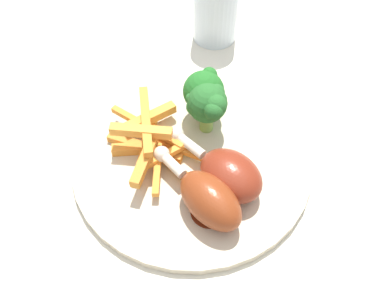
{
  "coord_description": "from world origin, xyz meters",
  "views": [
    {
      "loc": [
        -0.08,
        0.34,
        1.14
      ],
      "look_at": [
        0.02,
        0.06,
        0.75
      ],
      "focal_mm": 38.66,
      "sensor_mm": 36.0,
      "label": 1
    }
  ],
  "objects_px": {
    "dining_table": "(214,177)",
    "dinner_plate": "(192,157)",
    "chicken_drumstick_far": "(228,173)",
    "water_glass": "(216,7)",
    "broccoli_floret_middle": "(205,91)",
    "chicken_drumstick_near": "(207,198)",
    "carrot_fries_pile": "(150,142)",
    "broccoli_floret_front": "(208,104)"
  },
  "relations": [
    {
      "from": "dining_table",
      "to": "dinner_plate",
      "type": "xyz_separation_m",
      "value": [
        0.02,
        0.06,
        0.12
      ]
    },
    {
      "from": "dinner_plate",
      "to": "chicken_drumstick_far",
      "type": "bearing_deg",
      "value": 151.97
    },
    {
      "from": "dining_table",
      "to": "water_glass",
      "type": "bearing_deg",
      "value": -71.37
    },
    {
      "from": "broccoli_floret_middle",
      "to": "chicken_drumstick_far",
      "type": "relative_size",
      "value": 0.51
    },
    {
      "from": "water_glass",
      "to": "chicken_drumstick_near",
      "type": "bearing_deg",
      "value": 105.64
    },
    {
      "from": "dining_table",
      "to": "chicken_drumstick_near",
      "type": "xyz_separation_m",
      "value": [
        -0.02,
        0.12,
        0.15
      ]
    },
    {
      "from": "dining_table",
      "to": "carrot_fries_pile",
      "type": "bearing_deg",
      "value": 45.2
    },
    {
      "from": "dinner_plate",
      "to": "chicken_drumstick_near",
      "type": "relative_size",
      "value": 2.26
    },
    {
      "from": "chicken_drumstick_near",
      "to": "chicken_drumstick_far",
      "type": "xyz_separation_m",
      "value": [
        -0.01,
        -0.04,
        -0.0
      ]
    },
    {
      "from": "dinner_plate",
      "to": "carrot_fries_pile",
      "type": "height_order",
      "value": "carrot_fries_pile"
    },
    {
      "from": "chicken_drumstick_far",
      "to": "water_glass",
      "type": "distance_m",
      "value": 0.29
    },
    {
      "from": "carrot_fries_pile",
      "to": "chicken_drumstick_far",
      "type": "bearing_deg",
      "value": 171.07
    },
    {
      "from": "broccoli_floret_front",
      "to": "water_glass",
      "type": "distance_m",
      "value": 0.2
    },
    {
      "from": "dinner_plate",
      "to": "broccoli_floret_front",
      "type": "bearing_deg",
      "value": -96.78
    },
    {
      "from": "chicken_drumstick_far",
      "to": "broccoli_floret_front",
      "type": "bearing_deg",
      "value": -56.49
    },
    {
      "from": "broccoli_floret_front",
      "to": "broccoli_floret_middle",
      "type": "height_order",
      "value": "broccoli_floret_front"
    },
    {
      "from": "dinner_plate",
      "to": "broccoli_floret_front",
      "type": "height_order",
      "value": "broccoli_floret_front"
    },
    {
      "from": "broccoli_floret_front",
      "to": "carrot_fries_pile",
      "type": "bearing_deg",
      "value": 45.0
    },
    {
      "from": "dining_table",
      "to": "water_glass",
      "type": "height_order",
      "value": "water_glass"
    },
    {
      "from": "dinner_plate",
      "to": "chicken_drumstick_near",
      "type": "distance_m",
      "value": 0.08
    },
    {
      "from": "dinner_plate",
      "to": "water_glass",
      "type": "xyz_separation_m",
      "value": [
        0.05,
        -0.24,
        0.05
      ]
    },
    {
      "from": "dinner_plate",
      "to": "chicken_drumstick_far",
      "type": "distance_m",
      "value": 0.07
    },
    {
      "from": "dinner_plate",
      "to": "dining_table",
      "type": "bearing_deg",
      "value": -107.0
    },
    {
      "from": "broccoli_floret_middle",
      "to": "dining_table",
      "type": "bearing_deg",
      "value": 154.15
    },
    {
      "from": "chicken_drumstick_near",
      "to": "carrot_fries_pile",
      "type": "bearing_deg",
      "value": -31.02
    },
    {
      "from": "broccoli_floret_front",
      "to": "chicken_drumstick_far",
      "type": "distance_m",
      "value": 0.09
    },
    {
      "from": "chicken_drumstick_far",
      "to": "water_glass",
      "type": "bearing_deg",
      "value": -70.02
    },
    {
      "from": "broccoli_floret_front",
      "to": "dining_table",
      "type": "bearing_deg",
      "value": -133.87
    },
    {
      "from": "broccoli_floret_middle",
      "to": "chicken_drumstick_near",
      "type": "height_order",
      "value": "broccoli_floret_middle"
    },
    {
      "from": "broccoli_floret_middle",
      "to": "water_glass",
      "type": "distance_m",
      "value": 0.18
    },
    {
      "from": "broccoli_floret_front",
      "to": "water_glass",
      "type": "height_order",
      "value": "water_glass"
    },
    {
      "from": "dining_table",
      "to": "chicken_drumstick_far",
      "type": "relative_size",
      "value": 7.18
    },
    {
      "from": "dining_table",
      "to": "chicken_drumstick_far",
      "type": "xyz_separation_m",
      "value": [
        -0.04,
        0.08,
        0.15
      ]
    },
    {
      "from": "carrot_fries_pile",
      "to": "chicken_drumstick_near",
      "type": "height_order",
      "value": "chicken_drumstick_near"
    },
    {
      "from": "water_glass",
      "to": "broccoli_floret_middle",
      "type": "bearing_deg",
      "value": 102.73
    },
    {
      "from": "broccoli_floret_front",
      "to": "chicken_drumstick_far",
      "type": "relative_size",
      "value": 0.53
    },
    {
      "from": "chicken_drumstick_near",
      "to": "water_glass",
      "type": "distance_m",
      "value": 0.32
    },
    {
      "from": "dining_table",
      "to": "chicken_drumstick_far",
      "type": "distance_m",
      "value": 0.17
    },
    {
      "from": "carrot_fries_pile",
      "to": "water_glass",
      "type": "relative_size",
      "value": 1.23
    },
    {
      "from": "dinner_plate",
      "to": "carrot_fries_pile",
      "type": "bearing_deg",
      "value": 13.26
    },
    {
      "from": "dining_table",
      "to": "water_glass",
      "type": "distance_m",
      "value": 0.26
    },
    {
      "from": "carrot_fries_pile",
      "to": "chicken_drumstick_far",
      "type": "height_order",
      "value": "chicken_drumstick_far"
    }
  ]
}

